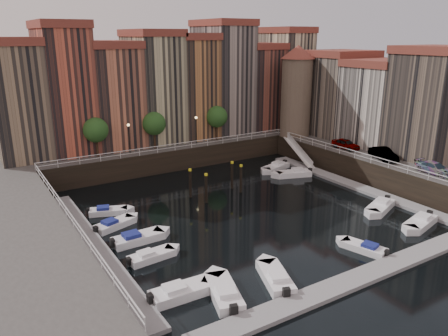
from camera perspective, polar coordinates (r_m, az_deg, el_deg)
ground at (r=48.03m, az=2.02°, el=-5.31°), size 200.00×200.00×0.00m
quay_far at (r=69.63m, az=-9.92°, el=2.85°), size 80.00×20.00×3.00m
quay_right at (r=65.44m, az=23.94°, el=0.70°), size 20.00×36.00×3.00m
dock_left at (r=41.08m, az=-16.61°, el=-9.84°), size 2.00×28.00×0.35m
dock_right at (r=57.38m, az=16.19°, el=-2.04°), size 2.00×28.00×0.35m
dock_near at (r=36.54m, az=17.38°, el=-13.47°), size 30.00×2.00×0.35m
mountains at (r=149.62m, az=-21.92°, el=11.86°), size 145.00×100.00×18.00m
far_terrace at (r=67.00m, az=-6.85°, el=10.65°), size 48.70×10.30×17.50m
right_terrace at (r=66.02m, az=19.90°, el=8.46°), size 9.30×24.30×14.00m
corner_tower at (r=68.63m, az=9.43°, el=10.06°), size 5.20×5.20×13.80m
promenade_trees at (r=60.99m, az=-8.55°, el=5.81°), size 21.20×3.20×5.20m
street_lamps at (r=60.36m, az=-7.85°, el=5.05°), size 10.36×0.36×4.18m
railings at (r=50.67m, az=-1.00°, el=0.44°), size 36.08×34.04×0.52m
gangway at (r=64.95m, az=9.74°, el=2.21°), size 2.78×8.32×3.73m
mooring_pilings at (r=51.42m, az=-0.81°, el=-1.81°), size 6.31×2.87×3.78m
boat_left_0 at (r=33.00m, az=-5.62°, el=-15.80°), size 5.10×1.96×1.17m
boat_left_1 at (r=38.10m, az=-9.57°, el=-11.28°), size 4.29×1.89×0.97m
boat_left_2 at (r=41.22m, az=-11.31°, el=-9.00°), size 5.00×1.96×1.14m
boat_left_3 at (r=44.67m, az=-14.19°, el=-7.15°), size 4.56×2.89×1.03m
boat_left_4 at (r=48.10m, az=-14.98°, el=-5.46°), size 4.26×2.75×0.96m
boat_right_0 at (r=47.88m, az=24.30°, el=-6.48°), size 5.04×2.85×1.13m
boat_right_1 at (r=50.47m, az=19.76°, el=-4.75°), size 5.10×3.42×1.15m
boat_right_3 at (r=59.42m, az=9.17°, el=-0.70°), size 5.06×3.13×1.14m
boat_right_4 at (r=61.87m, az=6.80°, el=0.11°), size 5.03×3.11×1.13m
boat_near_0 at (r=32.72m, az=0.03°, el=-16.02°), size 3.16×5.28×1.18m
boat_near_1 at (r=34.67m, az=6.78°, el=-14.10°), size 3.30×5.10×1.15m
boat_near_2 at (r=40.82m, az=17.92°, el=-9.91°), size 2.54×4.23×0.95m
car_a at (r=62.61m, az=15.60°, el=2.95°), size 1.96×4.24×1.41m
car_b at (r=58.60m, az=20.10°, el=1.65°), size 2.93×4.87×1.52m
car_c at (r=54.99m, az=25.81°, el=-0.11°), size 1.90×4.52×1.30m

